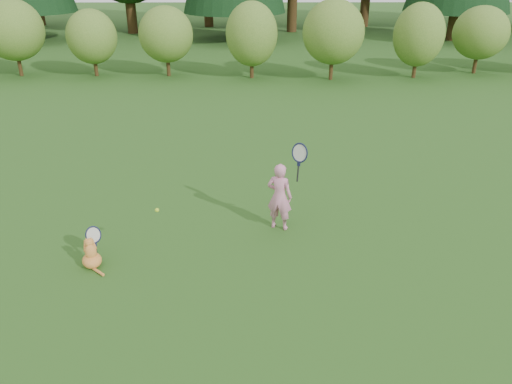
{
  "coord_description": "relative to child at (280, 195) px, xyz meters",
  "views": [
    {
      "loc": [
        0.14,
        -6.32,
        4.01
      ],
      "look_at": [
        0.2,
        0.8,
        0.7
      ],
      "focal_mm": 35.0,
      "sensor_mm": 36.0,
      "label": 1
    }
  ],
  "objects": [
    {
      "name": "ground",
      "position": [
        -0.59,
        -0.9,
        -0.59
      ],
      "size": [
        100.0,
        100.0,
        0.0
      ],
      "primitive_type": "plane",
      "color": "#1C4C15",
      "rests_on": "ground"
    },
    {
      "name": "shrub_row",
      "position": [
        -0.59,
        12.1,
        0.81
      ],
      "size": [
        28.0,
        3.0,
        2.8
      ],
      "primitive_type": null,
      "color": "#3F6920",
      "rests_on": "ground"
    },
    {
      "name": "child",
      "position": [
        0.0,
        0.0,
        0.0
      ],
      "size": [
        0.66,
        0.45,
        1.7
      ],
      "rotation": [
        0.0,
        0.0,
        2.78
      ],
      "color": "pink",
      "rests_on": "ground"
    },
    {
      "name": "cat",
      "position": [
        -2.76,
        -1.1,
        -0.36
      ],
      "size": [
        0.45,
        0.68,
        0.63
      ],
      "rotation": [
        0.0,
        0.0,
        0.39
      ],
      "color": "#C47725",
      "rests_on": "ground"
    },
    {
      "name": "tennis_ball",
      "position": [
        -1.77,
        -1.05,
        0.28
      ],
      "size": [
        0.06,
        0.06,
        0.06
      ],
      "color": "#A8DD1A",
      "rests_on": "ground"
    }
  ]
}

